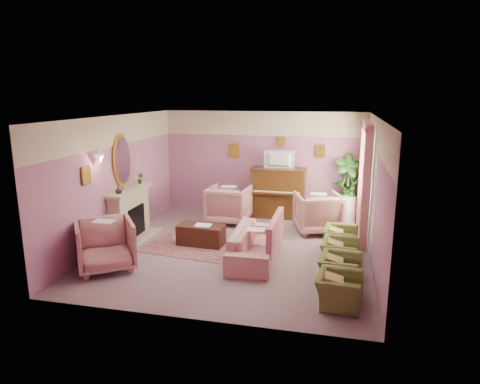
% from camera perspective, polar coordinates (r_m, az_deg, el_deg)
% --- Properties ---
extents(floor, '(5.50, 6.00, 0.01)m').
position_cam_1_polar(floor, '(9.26, -0.39, -7.60)').
color(floor, gray).
rests_on(floor, ground).
extents(ceiling, '(5.50, 6.00, 0.01)m').
position_cam_1_polar(ceiling, '(8.69, -0.42, 9.97)').
color(ceiling, white).
rests_on(ceiling, wall_back).
extents(wall_back, '(5.50, 0.02, 2.80)m').
position_cam_1_polar(wall_back, '(11.76, 3.02, 3.87)').
color(wall_back, '#835877').
rests_on(wall_back, floor).
extents(wall_front, '(5.50, 0.02, 2.80)m').
position_cam_1_polar(wall_front, '(6.09, -7.05, -4.86)').
color(wall_front, '#835877').
rests_on(wall_front, floor).
extents(wall_left, '(0.02, 6.00, 2.80)m').
position_cam_1_polar(wall_left, '(9.87, -16.13, 1.62)').
color(wall_left, '#835877').
rests_on(wall_left, floor).
extents(wall_right, '(0.02, 6.00, 2.80)m').
position_cam_1_polar(wall_right, '(8.66, 17.57, -0.00)').
color(wall_right, '#835877').
rests_on(wall_right, floor).
extents(picture_rail_band, '(5.50, 0.01, 0.65)m').
position_cam_1_polar(picture_rail_band, '(11.63, 3.07, 9.10)').
color(picture_rail_band, beige).
rests_on(picture_rail_band, wall_back).
extents(stripe_panel, '(0.01, 3.00, 2.15)m').
position_cam_1_polar(stripe_panel, '(10.00, 16.83, -0.19)').
color(stripe_panel, '#B3BAAB').
rests_on(stripe_panel, wall_right).
extents(fireplace_surround, '(0.30, 1.40, 1.10)m').
position_cam_1_polar(fireplace_surround, '(10.16, -14.50, -2.90)').
color(fireplace_surround, tan).
rests_on(fireplace_surround, floor).
extents(fireplace_inset, '(0.18, 0.72, 0.68)m').
position_cam_1_polar(fireplace_inset, '(10.15, -13.95, -3.75)').
color(fireplace_inset, black).
rests_on(fireplace_inset, floor).
extents(fire_ember, '(0.06, 0.54, 0.10)m').
position_cam_1_polar(fire_ember, '(10.19, -13.69, -4.74)').
color(fire_ember, orange).
rests_on(fire_ember, floor).
extents(mantel_shelf, '(0.40, 1.55, 0.07)m').
position_cam_1_polar(mantel_shelf, '(10.01, -14.53, 0.23)').
color(mantel_shelf, tan).
rests_on(mantel_shelf, fireplace_surround).
extents(hearth, '(0.55, 1.50, 0.02)m').
position_cam_1_polar(hearth, '(10.23, -13.33, -5.88)').
color(hearth, tan).
rests_on(hearth, floor).
extents(mirror_frame, '(0.04, 0.72, 1.20)m').
position_cam_1_polar(mirror_frame, '(9.95, -15.47, 4.09)').
color(mirror_frame, gold).
rests_on(mirror_frame, wall_left).
extents(mirror_glass, '(0.01, 0.60, 1.06)m').
position_cam_1_polar(mirror_glass, '(9.94, -15.34, 4.09)').
color(mirror_glass, silver).
rests_on(mirror_glass, wall_left).
extents(sconce_shade, '(0.20, 0.20, 0.16)m').
position_cam_1_polar(sconce_shade, '(8.99, -18.26, 4.16)').
color(sconce_shade, '#F3AC93').
rests_on(sconce_shade, wall_left).
extents(piano, '(1.40, 0.60, 1.30)m').
position_cam_1_polar(piano, '(11.52, 5.14, -0.16)').
color(piano, '#40250D').
rests_on(piano, floor).
extents(piano_keyshelf, '(1.30, 0.12, 0.06)m').
position_cam_1_polar(piano_keyshelf, '(11.16, 4.90, -0.20)').
color(piano_keyshelf, '#40250D').
rests_on(piano_keyshelf, piano).
extents(piano_keys, '(1.20, 0.08, 0.02)m').
position_cam_1_polar(piano_keys, '(11.15, 4.90, -0.00)').
color(piano_keys, beige).
rests_on(piano_keys, piano).
extents(piano_top, '(1.45, 0.65, 0.04)m').
position_cam_1_polar(piano_top, '(11.39, 5.21, 3.08)').
color(piano_top, '#40250D').
rests_on(piano_top, piano).
extents(television, '(0.80, 0.12, 0.48)m').
position_cam_1_polar(television, '(11.29, 5.20, 4.49)').
color(television, black).
rests_on(television, piano).
extents(print_back_left, '(0.30, 0.03, 0.38)m').
position_cam_1_polar(print_back_left, '(11.84, -0.83, 5.52)').
color(print_back_left, gold).
rests_on(print_back_left, wall_back).
extents(print_back_right, '(0.26, 0.03, 0.34)m').
position_cam_1_polar(print_back_right, '(11.50, 10.67, 5.38)').
color(print_back_right, gold).
rests_on(print_back_right, wall_back).
extents(print_back_mid, '(0.22, 0.03, 0.26)m').
position_cam_1_polar(print_back_mid, '(11.56, 5.48, 6.68)').
color(print_back_mid, gold).
rests_on(print_back_mid, wall_back).
extents(print_left_wall, '(0.03, 0.28, 0.36)m').
position_cam_1_polar(print_left_wall, '(8.78, -19.81, 2.14)').
color(print_left_wall, gold).
rests_on(print_left_wall, wall_left).
extents(window_blind, '(0.03, 1.40, 1.80)m').
position_cam_1_polar(window_blind, '(10.13, 16.78, 3.58)').
color(window_blind, beige).
rests_on(window_blind, wall_right).
extents(curtain_left, '(0.16, 0.34, 2.60)m').
position_cam_1_polar(curtain_left, '(9.29, 16.45, 0.28)').
color(curtain_left, '#B75E69').
rests_on(curtain_left, floor).
extents(curtain_right, '(0.16, 0.34, 2.60)m').
position_cam_1_polar(curtain_right, '(11.09, 15.97, 2.31)').
color(curtain_right, '#B75E69').
rests_on(curtain_right, floor).
extents(pelmet, '(0.16, 2.20, 0.16)m').
position_cam_1_polar(pelmet, '(10.02, 16.65, 8.46)').
color(pelmet, '#B75E69').
rests_on(pelmet, wall_right).
extents(mantel_plant, '(0.16, 0.16, 0.28)m').
position_cam_1_polar(mantel_plant, '(10.45, -13.15, 1.79)').
color(mantel_plant, '#235819').
rests_on(mantel_plant, mantel_shelf).
extents(mantel_vase, '(0.16, 0.16, 0.16)m').
position_cam_1_polar(mantel_vase, '(9.55, -15.89, 0.23)').
color(mantel_vase, beige).
rests_on(mantel_vase, mantel_shelf).
extents(area_rug, '(2.70, 2.09, 0.01)m').
position_cam_1_polar(area_rug, '(9.52, -4.55, -7.03)').
color(area_rug, '#875051').
rests_on(area_rug, floor).
extents(coffee_table, '(1.03, 0.57, 0.45)m').
position_cam_1_polar(coffee_table, '(9.48, -5.20, -5.72)').
color(coffee_table, '#38190F').
rests_on(coffee_table, floor).
extents(table_paper, '(0.35, 0.28, 0.01)m').
position_cam_1_polar(table_paper, '(9.40, -4.93, -4.42)').
color(table_paper, white).
rests_on(table_paper, coffee_table).
extents(sofa, '(0.71, 2.13, 0.86)m').
position_cam_1_polar(sofa, '(8.62, 2.06, -6.17)').
color(sofa, tan).
rests_on(sofa, floor).
extents(sofa_throw, '(0.11, 1.62, 0.59)m').
position_cam_1_polar(sofa_throw, '(8.50, 4.73, -5.28)').
color(sofa_throw, '#B75E69').
rests_on(sofa_throw, sofa).
extents(floral_armchair_left, '(1.01, 1.01, 1.06)m').
position_cam_1_polar(floral_armchair_left, '(11.01, -1.52, -1.38)').
color(floral_armchair_left, tan).
rests_on(floral_armchair_left, floor).
extents(floral_armchair_right, '(1.01, 1.01, 1.06)m').
position_cam_1_polar(floral_armchair_right, '(10.39, 10.34, -2.46)').
color(floral_armchair_right, tan).
rests_on(floral_armchair_right, floor).
extents(floral_armchair_front, '(1.01, 1.01, 1.06)m').
position_cam_1_polar(floral_armchair_front, '(8.47, -17.55, -6.43)').
color(floral_armchair_front, tan).
rests_on(floral_armchair_front, floor).
extents(olive_chair_a, '(0.55, 0.78, 0.68)m').
position_cam_1_polar(olive_chair_a, '(7.01, 13.13, -11.96)').
color(olive_chair_a, '#5F6B2D').
rests_on(olive_chair_a, floor).
extents(olive_chair_b, '(0.55, 0.78, 0.68)m').
position_cam_1_polar(olive_chair_b, '(7.77, 13.16, -9.44)').
color(olive_chair_b, '#5F6B2D').
rests_on(olive_chair_b, floor).
extents(olive_chair_c, '(0.55, 0.78, 0.68)m').
position_cam_1_polar(olive_chair_c, '(8.53, 13.19, -7.38)').
color(olive_chair_c, '#5F6B2D').
rests_on(olive_chair_c, floor).
extents(olive_chair_d, '(0.55, 0.78, 0.68)m').
position_cam_1_polar(olive_chair_d, '(9.31, 13.21, -5.65)').
color(olive_chair_d, '#5F6B2D').
rests_on(olive_chair_d, floor).
extents(side_table, '(0.52, 0.52, 0.70)m').
position_cam_1_polar(side_table, '(11.42, 13.95, -2.16)').
color(side_table, white).
rests_on(side_table, floor).
extents(side_plant_big, '(0.30, 0.30, 0.34)m').
position_cam_1_polar(side_plant_big, '(11.30, 14.09, 0.39)').
color(side_plant_big, '#235819').
rests_on(side_plant_big, side_table).
extents(side_plant_small, '(0.16, 0.16, 0.28)m').
position_cam_1_polar(side_plant_small, '(11.21, 14.70, 0.10)').
color(side_plant_small, '#235819').
rests_on(side_plant_small, side_table).
extents(palm_pot, '(0.34, 0.34, 0.34)m').
position_cam_1_polar(palm_pot, '(11.52, 13.94, -2.96)').
color(palm_pot, brown).
rests_on(palm_pot, floor).
extents(palm_plant, '(0.76, 0.76, 1.44)m').
position_cam_1_polar(palm_plant, '(11.31, 14.19, 1.38)').
color(palm_plant, '#235819').
rests_on(palm_plant, palm_pot).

